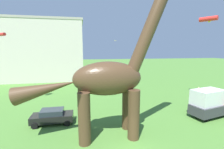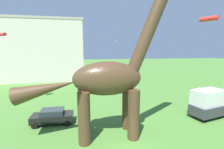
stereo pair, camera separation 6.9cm
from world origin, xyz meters
name	(u,v)px [view 1 (the left image)]	position (x,y,z in m)	size (l,w,h in m)	color
dinosaur_sculpture	(107,78)	(-1.26, 4.10, 5.25)	(13.88, 2.94, 14.51)	#513823
parked_sedan_left	(52,116)	(-6.52, 7.46, 0.81)	(4.21, 2.00, 1.55)	black
parked_box_truck	(212,103)	(11.38, 5.90, 1.65)	(5.92, 3.23, 3.20)	#38383D
person_photographer	(198,91)	(15.09, 12.59, 1.04)	(0.65, 0.28, 1.72)	#6B6056
kite_high_left	(209,19)	(14.63, 11.21, 12.00)	(2.39, 2.28, 0.68)	red
kite_near_low	(116,41)	(3.99, 24.75, 9.61)	(0.76, 0.77, 0.12)	yellow
kite_far_right	(0,34)	(-15.30, 18.16, 10.00)	(1.75, 1.79, 0.51)	red
background_building_block	(36,50)	(-14.59, 34.19, 7.54)	(23.78, 9.45, 15.07)	beige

